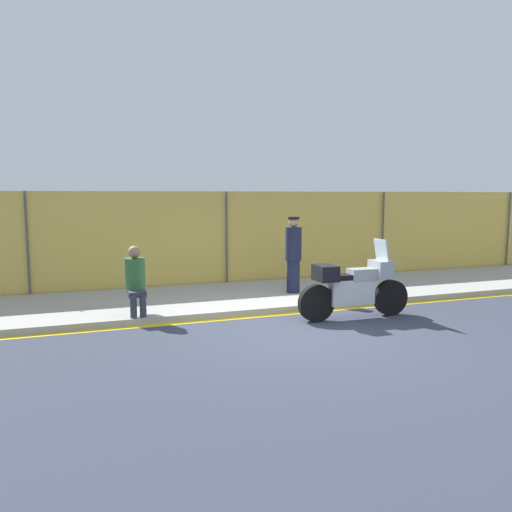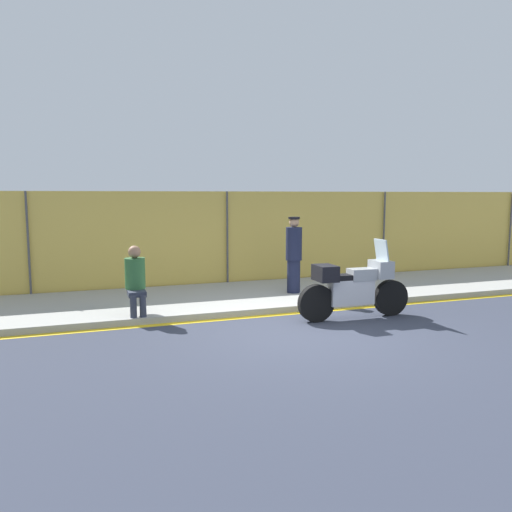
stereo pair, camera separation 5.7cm
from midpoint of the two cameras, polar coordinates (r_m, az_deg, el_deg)
ground_plane at (r=8.93m, az=5.05°, el=-8.58°), size 120.00×120.00×0.00m
sidewalk at (r=11.58m, az=-0.95°, el=-4.61°), size 34.96×3.19×0.13m
curb_paint_stripe at (r=10.04m, az=2.09°, el=-6.77°), size 34.96×0.18×0.01m
storefront_fence at (r=13.00m, az=-3.29°, el=1.91°), size 33.22×0.17×2.48m
motorcycle at (r=9.84m, az=11.26°, el=-3.50°), size 2.34×0.52×1.54m
officer_standing at (r=11.58m, az=4.48°, el=0.23°), size 0.37×0.37×1.76m
person_seated_on_curb at (r=9.81m, az=-13.45°, el=-2.27°), size 0.39×0.67×1.30m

